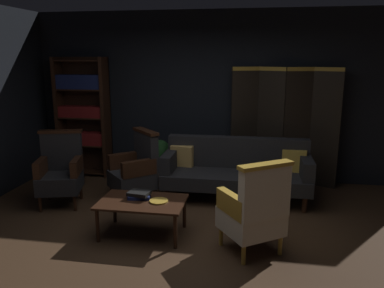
{
  "coord_description": "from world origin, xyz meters",
  "views": [
    {
      "loc": [
        0.81,
        -4.01,
        2.08
      ],
      "look_at": [
        0.0,
        0.8,
        0.95
      ],
      "focal_mm": 36.05,
      "sensor_mm": 36.0,
      "label": 1
    }
  ],
  "objects_px": {
    "armchair_wing_left": "(61,171)",
    "book_black_cloth": "(139,193)",
    "potted_plant": "(159,159)",
    "brass_tray": "(159,201)",
    "folding_screen": "(284,125)",
    "armchair_wing_right": "(136,169)",
    "coffee_table": "(142,204)",
    "bookshelf": "(83,114)",
    "armchair_gilt_accent": "(255,210)",
    "book_navy_cloth": "(139,196)",
    "velvet_couch": "(236,169)"
  },
  "relations": [
    {
      "from": "armchair_wing_left",
      "to": "potted_plant",
      "type": "bearing_deg",
      "value": 42.73
    },
    {
      "from": "potted_plant",
      "to": "brass_tray",
      "type": "xyz_separation_m",
      "value": [
        0.46,
        -1.82,
        0.0
      ]
    },
    {
      "from": "armchair_wing_left",
      "to": "book_black_cloth",
      "type": "bearing_deg",
      "value": -26.37
    },
    {
      "from": "coffee_table",
      "to": "armchair_wing_right",
      "type": "xyz_separation_m",
      "value": [
        -0.39,
        1.02,
        0.12
      ]
    },
    {
      "from": "folding_screen",
      "to": "coffee_table",
      "type": "distance_m",
      "value": 2.83
    },
    {
      "from": "book_navy_cloth",
      "to": "book_black_cloth",
      "type": "height_order",
      "value": "book_black_cloth"
    },
    {
      "from": "armchair_wing_left",
      "to": "book_navy_cloth",
      "type": "xyz_separation_m",
      "value": [
        1.36,
        -0.67,
        -0.05
      ]
    },
    {
      "from": "book_black_cloth",
      "to": "brass_tray",
      "type": "distance_m",
      "value": 0.27
    },
    {
      "from": "book_black_cloth",
      "to": "brass_tray",
      "type": "bearing_deg",
      "value": -15.49
    },
    {
      "from": "folding_screen",
      "to": "bookshelf",
      "type": "bearing_deg",
      "value": -179.51
    },
    {
      "from": "folding_screen",
      "to": "book_black_cloth",
      "type": "height_order",
      "value": "folding_screen"
    },
    {
      "from": "bookshelf",
      "to": "velvet_couch",
      "type": "relative_size",
      "value": 0.97
    },
    {
      "from": "coffee_table",
      "to": "armchair_gilt_accent",
      "type": "bearing_deg",
      "value": -9.81
    },
    {
      "from": "folding_screen",
      "to": "book_black_cloth",
      "type": "xyz_separation_m",
      "value": [
        -1.78,
        -2.08,
        -0.5
      ]
    },
    {
      "from": "coffee_table",
      "to": "potted_plant",
      "type": "xyz_separation_m",
      "value": [
        -0.26,
        1.82,
        0.05
      ]
    },
    {
      "from": "folding_screen",
      "to": "armchair_gilt_accent",
      "type": "xyz_separation_m",
      "value": [
        -0.42,
        -2.39,
        -0.5
      ]
    },
    {
      "from": "folding_screen",
      "to": "armchair_wing_right",
      "type": "bearing_deg",
      "value": -151.46
    },
    {
      "from": "book_navy_cloth",
      "to": "book_black_cloth",
      "type": "xyz_separation_m",
      "value": [
        0.0,
        0.0,
        0.04
      ]
    },
    {
      "from": "bookshelf",
      "to": "potted_plant",
      "type": "xyz_separation_m",
      "value": [
        1.42,
        -0.31,
        -0.66
      ]
    },
    {
      "from": "coffee_table",
      "to": "armchair_wing_left",
      "type": "relative_size",
      "value": 0.96
    },
    {
      "from": "velvet_couch",
      "to": "potted_plant",
      "type": "bearing_deg",
      "value": 161.4
    },
    {
      "from": "potted_plant",
      "to": "folding_screen",
      "type": "bearing_deg",
      "value": 9.77
    },
    {
      "from": "potted_plant",
      "to": "brass_tray",
      "type": "relative_size",
      "value": 3.42
    },
    {
      "from": "folding_screen",
      "to": "potted_plant",
      "type": "height_order",
      "value": "folding_screen"
    },
    {
      "from": "potted_plant",
      "to": "book_black_cloth",
      "type": "xyz_separation_m",
      "value": [
        0.2,
        -1.74,
        0.06
      ]
    },
    {
      "from": "armchair_wing_left",
      "to": "book_black_cloth",
      "type": "relative_size",
      "value": 4.22
    },
    {
      "from": "armchair_wing_right",
      "to": "brass_tray",
      "type": "distance_m",
      "value": 1.17
    },
    {
      "from": "armchair_wing_right",
      "to": "armchair_wing_left",
      "type": "bearing_deg",
      "value": -165.65
    },
    {
      "from": "armchair_gilt_accent",
      "to": "book_black_cloth",
      "type": "bearing_deg",
      "value": 167.44
    },
    {
      "from": "armchair_wing_left",
      "to": "book_black_cloth",
      "type": "distance_m",
      "value": 1.52
    },
    {
      "from": "velvet_couch",
      "to": "coffee_table",
      "type": "xyz_separation_m",
      "value": [
        -1.02,
        -1.39,
        -0.08
      ]
    },
    {
      "from": "folding_screen",
      "to": "brass_tray",
      "type": "distance_m",
      "value": 2.7
    },
    {
      "from": "armchair_wing_left",
      "to": "book_black_cloth",
      "type": "xyz_separation_m",
      "value": [
        1.36,
        -0.67,
        -0.01
      ]
    },
    {
      "from": "velvet_couch",
      "to": "book_navy_cloth",
      "type": "height_order",
      "value": "velvet_couch"
    },
    {
      "from": "velvet_couch",
      "to": "coffee_table",
      "type": "bearing_deg",
      "value": -126.11
    },
    {
      "from": "armchair_wing_left",
      "to": "armchair_gilt_accent",
      "type": "bearing_deg",
      "value": -19.78
    },
    {
      "from": "coffee_table",
      "to": "armchair_gilt_accent",
      "type": "xyz_separation_m",
      "value": [
        1.3,
        -0.22,
        0.12
      ]
    },
    {
      "from": "bookshelf",
      "to": "armchair_gilt_accent",
      "type": "height_order",
      "value": "bookshelf"
    },
    {
      "from": "armchair_wing_right",
      "to": "book_black_cloth",
      "type": "bearing_deg",
      "value": -70.37
    },
    {
      "from": "armchair_wing_right",
      "to": "bookshelf",
      "type": "bearing_deg",
      "value": 139.1
    },
    {
      "from": "folding_screen",
      "to": "armchair_gilt_accent",
      "type": "relative_size",
      "value": 1.83
    },
    {
      "from": "armchair_wing_right",
      "to": "folding_screen",
      "type": "bearing_deg",
      "value": 28.54
    },
    {
      "from": "potted_plant",
      "to": "book_navy_cloth",
      "type": "bearing_deg",
      "value": -83.38
    },
    {
      "from": "velvet_couch",
      "to": "brass_tray",
      "type": "distance_m",
      "value": 1.61
    },
    {
      "from": "book_black_cloth",
      "to": "armchair_wing_right",
      "type": "bearing_deg",
      "value": 109.63
    },
    {
      "from": "folding_screen",
      "to": "book_black_cloth",
      "type": "relative_size",
      "value": 7.71
    },
    {
      "from": "velvet_couch",
      "to": "book_navy_cloth",
      "type": "bearing_deg",
      "value": -129.26
    },
    {
      "from": "velvet_couch",
      "to": "armchair_wing_left",
      "type": "relative_size",
      "value": 2.04
    },
    {
      "from": "velvet_couch",
      "to": "armchair_wing_right",
      "type": "bearing_deg",
      "value": -165.0
    },
    {
      "from": "coffee_table",
      "to": "armchair_gilt_accent",
      "type": "height_order",
      "value": "armchair_gilt_accent"
    }
  ]
}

